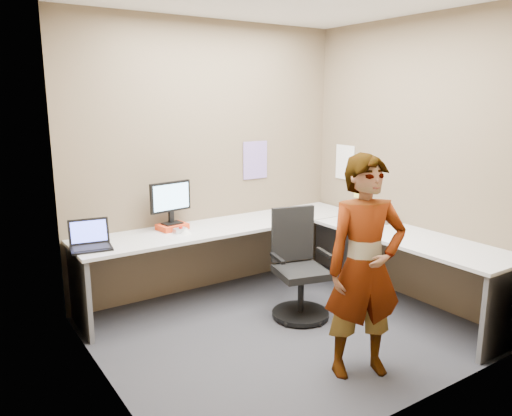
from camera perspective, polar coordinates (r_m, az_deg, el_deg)
ground at (r=4.41m, az=3.33°, el=-13.84°), size 3.00×3.00×0.00m
wall_back at (r=5.08m, az=-5.36°, el=5.63°), size 3.00×0.00×3.00m
wall_right at (r=5.04m, az=17.35°, el=5.06°), size 0.00×2.70×2.70m
wall_left at (r=3.32m, az=-17.52°, el=1.43°), size 0.00×2.70×2.70m
desk at (r=4.72m, az=4.84°, el=-4.34°), size 2.98×2.58×0.73m
paper_ream at (r=4.80m, az=-9.54°, el=-2.11°), size 0.29×0.23×0.05m
monitor at (r=4.76m, az=-9.73°, el=1.01°), size 0.42×0.15×0.40m
laptop at (r=4.38m, az=-18.42°, el=-3.59°), size 0.37×0.32×0.23m
trackball_mouse at (r=4.66m, az=-8.64°, el=-2.53°), size 0.12×0.08×0.07m
origami at (r=4.62m, az=-8.00°, el=-2.61°), size 0.10×0.10×0.06m
stapler at (r=5.40m, az=12.10°, el=-0.57°), size 0.15×0.05×0.05m
flower at (r=5.06m, az=14.74°, el=-0.24°), size 0.07×0.07×0.22m
calendar_purple at (r=5.36m, az=-0.09°, el=5.50°), size 0.30×0.01×0.40m
calendar_white at (r=5.65m, az=10.13°, el=5.16°), size 0.01×0.28×0.38m
sticky_note_a at (r=5.45m, az=12.54°, el=1.60°), size 0.01×0.07×0.07m
sticky_note_b at (r=5.51m, az=12.10°, el=0.35°), size 0.01×0.07×0.07m
sticky_note_c at (r=5.43m, az=13.00°, el=-0.08°), size 0.01×0.07×0.07m
sticky_note_d at (r=5.56m, az=11.42°, el=1.54°), size 0.01×0.07×0.07m
office_chair at (r=4.56m, az=4.87°, el=-7.50°), size 0.55×0.53×0.97m
person at (r=3.59m, az=12.35°, el=-6.66°), size 0.68×0.57×1.59m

